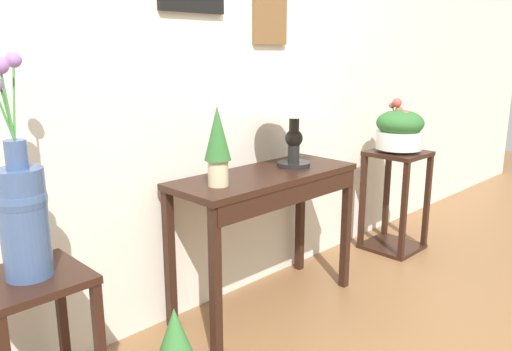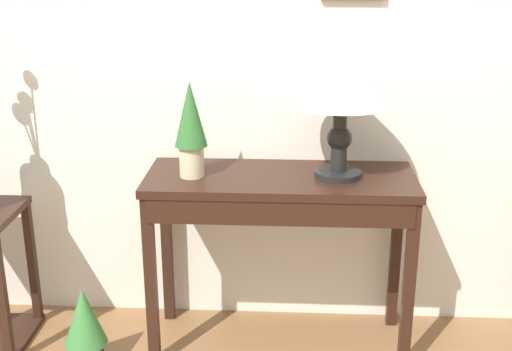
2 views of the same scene
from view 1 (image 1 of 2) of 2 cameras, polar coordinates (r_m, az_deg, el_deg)
back_wall_with_art at (r=2.80m, az=-5.23°, el=13.26°), size 9.00×0.13×2.80m
console_table at (r=2.75m, az=1.40°, el=-2.18°), size 1.10×0.43×0.79m
table_lamp at (r=2.84m, az=4.40°, el=8.72°), size 0.38×0.38×0.53m
potted_plant_on_console at (r=2.43m, az=-4.38°, el=3.78°), size 0.13×0.13×0.39m
pedestal_stand_left at (r=2.20m, az=-23.35°, el=-17.80°), size 0.38×0.38×0.63m
flower_vase_tall_left at (r=1.97m, az=-24.95°, el=-3.37°), size 0.18×0.21×0.80m
pedestal_stand_right at (r=3.81m, az=15.44°, el=-2.79°), size 0.38×0.38×0.74m
planter_bowl_wide_right at (r=3.70m, az=15.95°, el=5.03°), size 0.33×0.33×0.37m
potted_plant_floor at (r=2.31m, az=-9.13°, el=-18.23°), size 0.18×0.18×0.37m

